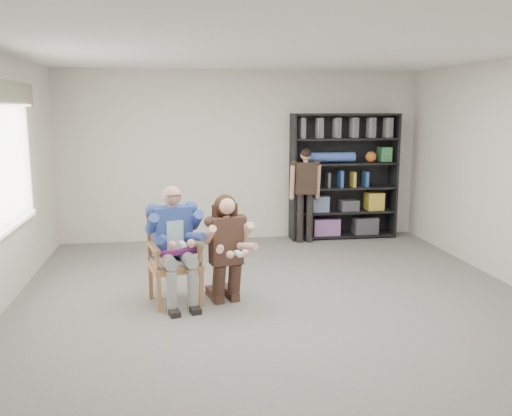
{
  "coord_description": "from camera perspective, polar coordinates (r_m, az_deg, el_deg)",
  "views": [
    {
      "loc": [
        -1.11,
        -5.46,
        2.17
      ],
      "look_at": [
        -0.2,
        0.6,
        1.05
      ],
      "focal_mm": 38.0,
      "sensor_mm": 36.0,
      "label": 1
    }
  ],
  "objects": [
    {
      "name": "room_shell",
      "position": [
        5.62,
        2.93,
        2.47
      ],
      "size": [
        6.0,
        7.0,
        2.8
      ],
      "primitive_type": null,
      "color": "silver",
      "rests_on": "ground"
    },
    {
      "name": "floor",
      "position": [
        5.98,
        2.81,
        -10.94
      ],
      "size": [
        6.0,
        7.0,
        0.01
      ],
      "primitive_type": "cube",
      "color": "#625E5B",
      "rests_on": "ground"
    },
    {
      "name": "window_left",
      "position": [
        6.73,
        -24.47,
        4.84
      ],
      "size": [
        0.16,
        2.0,
        1.75
      ],
      "primitive_type": null,
      "color": "silver",
      "rests_on": "room_shell"
    },
    {
      "name": "armchair",
      "position": [
        6.18,
        -8.55,
        -5.25
      ],
      "size": [
        0.72,
        0.71,
        1.04
      ],
      "primitive_type": null,
      "rotation": [
        0.0,
        0.0,
        0.24
      ],
      "color": "#A57C3E",
      "rests_on": "floor"
    },
    {
      "name": "seated_man",
      "position": [
        6.14,
        -8.59,
        -3.85
      ],
      "size": [
        0.75,
        0.92,
        1.35
      ],
      "primitive_type": null,
      "rotation": [
        0.0,
        0.0,
        0.24
      ],
      "color": "navy",
      "rests_on": "floor"
    },
    {
      "name": "kneeling_woman",
      "position": [
        6.06,
        -3.07,
        -4.49
      ],
      "size": [
        0.7,
        0.93,
        1.23
      ],
      "primitive_type": null,
      "rotation": [
        0.0,
        0.0,
        0.24
      ],
      "color": "#3A221D",
      "rests_on": "floor"
    },
    {
      "name": "bookshelf",
      "position": [
        9.25,
        9.22,
        3.28
      ],
      "size": [
        1.8,
        0.38,
        2.1
      ],
      "primitive_type": null,
      "color": "black",
      "rests_on": "floor"
    },
    {
      "name": "standing_man",
      "position": [
        8.87,
        5.2,
        1.3
      ],
      "size": [
        0.48,
        0.27,
        1.56
      ],
      "primitive_type": null,
      "rotation": [
        0.0,
        0.0,
        -0.0
      ],
      "color": "black",
      "rests_on": "floor"
    }
  ]
}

